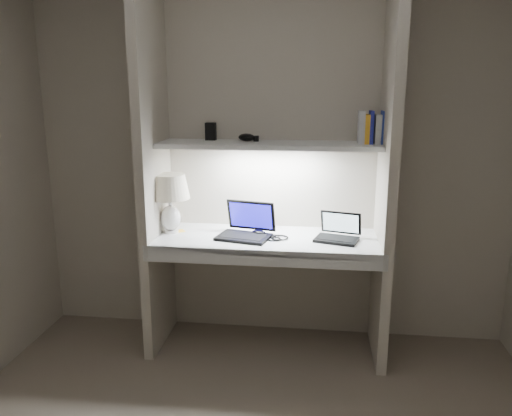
% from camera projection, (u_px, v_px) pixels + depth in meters
% --- Properties ---
extents(back_wall, '(3.20, 0.01, 2.50)m').
position_uv_depth(back_wall, '(271.00, 157.00, 3.35)').
color(back_wall, '#BDB2A1').
rests_on(back_wall, floor).
extents(alcove_panel_left, '(0.06, 0.55, 2.50)m').
position_uv_depth(alcove_panel_left, '(153.00, 161.00, 3.17)').
color(alcove_panel_left, '#BDB2A1').
rests_on(alcove_panel_left, floor).
extents(alcove_panel_right, '(0.06, 0.55, 2.50)m').
position_uv_depth(alcove_panel_right, '(388.00, 165.00, 3.00)').
color(alcove_panel_right, '#BDB2A1').
rests_on(alcove_panel_right, floor).
extents(desk, '(1.40, 0.55, 0.04)m').
position_uv_depth(desk, '(267.00, 240.00, 3.20)').
color(desk, white).
rests_on(desk, alcove_panel_left).
extents(desk_apron, '(1.46, 0.03, 0.10)m').
position_uv_depth(desk_apron, '(262.00, 258.00, 2.96)').
color(desk_apron, silver).
rests_on(desk_apron, desk).
extents(shelf, '(1.40, 0.36, 0.03)m').
position_uv_depth(shelf, '(269.00, 145.00, 3.15)').
color(shelf, silver).
rests_on(shelf, back_wall).
extents(strip_light, '(0.60, 0.04, 0.02)m').
position_uv_depth(strip_light, '(269.00, 148.00, 3.16)').
color(strip_light, white).
rests_on(strip_light, shelf).
extents(table_lamp, '(0.27, 0.27, 0.39)m').
position_uv_depth(table_lamp, '(170.00, 193.00, 3.24)').
color(table_lamp, white).
rests_on(table_lamp, desk).
extents(laptop_main, '(0.38, 0.35, 0.22)m').
position_uv_depth(laptop_main, '(246.00, 229.00, 3.20)').
color(laptop_main, black).
rests_on(laptop_main, desk).
extents(laptop_netbook, '(0.31, 0.29, 0.17)m').
position_uv_depth(laptop_netbook, '(338.00, 233.00, 3.14)').
color(laptop_netbook, black).
rests_on(laptop_netbook, desk).
extents(speaker, '(0.13, 0.10, 0.15)m').
position_uv_depth(speaker, '(262.00, 217.00, 3.38)').
color(speaker, silver).
rests_on(speaker, desk).
extents(mouse, '(0.11, 0.09, 0.04)m').
position_uv_depth(mouse, '(259.00, 233.00, 3.23)').
color(mouse, black).
rests_on(mouse, desk).
extents(cable_coil, '(0.14, 0.14, 0.01)m').
position_uv_depth(cable_coil, '(280.00, 238.00, 3.16)').
color(cable_coil, black).
rests_on(cable_coil, desk).
extents(sticky_note, '(0.09, 0.09, 0.00)m').
position_uv_depth(sticky_note, '(179.00, 231.00, 3.33)').
color(sticky_note, yellow).
rests_on(sticky_note, desk).
extents(book_row, '(0.19, 0.13, 0.20)m').
position_uv_depth(book_row, '(373.00, 128.00, 3.07)').
color(book_row, white).
rests_on(book_row, shelf).
extents(shelf_box, '(0.07, 0.05, 0.11)m').
position_uv_depth(shelf_box, '(211.00, 131.00, 3.28)').
color(shelf_box, black).
rests_on(shelf_box, shelf).
extents(shelf_gadget, '(0.14, 0.12, 0.05)m').
position_uv_depth(shelf_gadget, '(247.00, 137.00, 3.21)').
color(shelf_gadget, black).
rests_on(shelf_gadget, shelf).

